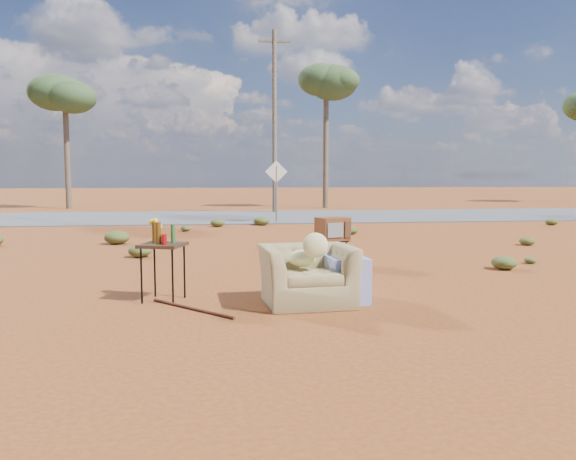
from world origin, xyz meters
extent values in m
plane|color=brown|center=(0.00, 0.00, 0.00)|extent=(140.00, 140.00, 0.00)
cube|color=#565659|center=(0.00, 15.00, 0.02)|extent=(140.00, 7.00, 0.04)
imported|color=olive|center=(0.59, -0.41, 0.51)|extent=(1.22, 0.84, 1.02)
ellipsoid|color=#CFC97E|center=(0.54, -0.36, 0.59)|extent=(0.37, 0.37, 0.22)
ellipsoid|color=#CFC97E|center=(0.66, -0.60, 0.79)|extent=(0.33, 0.16, 0.33)
cube|color=navy|center=(1.13, -0.26, 0.30)|extent=(0.54, 0.79, 0.60)
cube|color=black|center=(1.58, 2.74, 0.44)|extent=(0.58, 0.51, 0.03)
cylinder|color=black|center=(1.42, 2.50, 0.22)|extent=(0.03, 0.03, 0.44)
cylinder|color=black|center=(1.85, 2.65, 0.22)|extent=(0.03, 0.03, 0.44)
cylinder|color=black|center=(1.31, 2.83, 0.22)|extent=(0.03, 0.03, 0.44)
cylinder|color=black|center=(1.73, 2.98, 0.22)|extent=(0.03, 0.03, 0.44)
cube|color=brown|center=(1.58, 2.74, 0.67)|extent=(0.66, 0.58, 0.43)
cube|color=slate|center=(1.58, 2.50, 0.67)|extent=(0.32, 0.13, 0.27)
cube|color=#472D19|center=(1.83, 2.59, 0.67)|extent=(0.12, 0.06, 0.30)
cube|color=#392514|center=(-1.28, 0.01, 0.75)|extent=(0.67, 0.67, 0.04)
cylinder|color=black|center=(-1.55, -0.13, 0.37)|extent=(0.03, 0.03, 0.75)
cylinder|color=black|center=(-1.14, -0.25, 0.37)|extent=(0.03, 0.03, 0.75)
cylinder|color=black|center=(-1.42, 0.28, 0.37)|extent=(0.03, 0.03, 0.75)
cylinder|color=black|center=(-1.01, 0.15, 0.37)|extent=(0.03, 0.03, 0.75)
cylinder|color=#4C2F0C|center=(-1.39, 0.10, 0.91)|extent=(0.07, 0.07, 0.28)
cylinder|color=#4C2F0C|center=(-1.33, -0.06, 0.92)|extent=(0.07, 0.07, 0.30)
cylinder|color=#2A5926|center=(-1.15, 0.08, 0.90)|extent=(0.06, 0.06, 0.26)
cylinder|color=red|center=(-1.25, -0.11, 0.84)|extent=(0.07, 0.07, 0.14)
cylinder|color=silver|center=(-1.39, 0.21, 0.85)|extent=(0.09, 0.09, 0.15)
ellipsoid|color=yellow|center=(-1.39, 0.21, 1.01)|extent=(0.17, 0.17, 0.13)
cylinder|color=#502315|center=(-0.89, -0.57, 0.02)|extent=(1.05, 1.13, 0.04)
cylinder|color=brown|center=(1.50, 12.00, 1.00)|extent=(0.06, 0.06, 2.00)
cube|color=silver|center=(1.50, 12.00, 1.80)|extent=(0.78, 0.04, 0.78)
cylinder|color=brown|center=(-8.00, 22.00, 3.00)|extent=(0.28, 0.28, 6.00)
ellipsoid|color=#3E5C2F|center=(-8.00, 22.00, 5.50)|extent=(3.20, 3.20, 2.20)
cylinder|color=brown|center=(5.00, 21.00, 3.50)|extent=(0.28, 0.28, 7.00)
ellipsoid|color=#3E5C2F|center=(5.00, 21.00, 6.50)|extent=(3.20, 3.20, 2.20)
cylinder|color=brown|center=(2.00, 17.50, 4.00)|extent=(0.20, 0.20, 8.00)
cube|color=brown|center=(2.00, 17.50, 7.50)|extent=(1.40, 0.10, 0.10)
ellipsoid|color=#4C5926|center=(4.50, 1.80, 0.12)|extent=(0.44, 0.44, 0.24)
ellipsoid|color=#4C5926|center=(-3.00, 6.50, 0.17)|extent=(0.60, 0.60, 0.33)
ellipsoid|color=#4C5926|center=(6.80, 5.00, 0.10)|extent=(0.36, 0.36, 0.20)
ellipsoid|color=#4C5926|center=(3.20, 8.00, 0.11)|extent=(0.40, 0.40, 0.22)
ellipsoid|color=#4C5926|center=(-1.50, 9.50, 0.08)|extent=(0.30, 0.30, 0.17)
camera|label=1|loc=(-0.56, -7.51, 1.67)|focal=35.00mm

